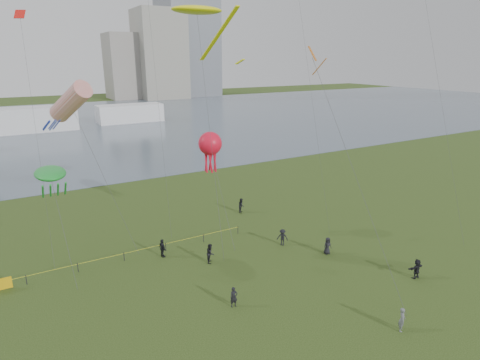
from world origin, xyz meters
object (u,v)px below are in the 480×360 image
kite_flyer (402,319)px  kite_octopus (210,144)px  fence (51,272)px  kite_stingray (197,11)px

kite_flyer → kite_octopus: (-4.25, 20.72, 8.78)m
kite_flyer → fence: bearing=96.8°
fence → kite_octopus: (15.79, 1.45, 9.10)m
fence → kite_stingray: 26.47m
kite_flyer → kite_octopus: 22.90m
kite_octopus → fence: bearing=-175.5°
kite_flyer → kite_stingray: (-4.73, 21.78, 21.14)m
kite_flyer → kite_octopus: kite_octopus is taller
kite_flyer → kite_stingray: bearing=62.9°
fence → kite_octopus: 18.28m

